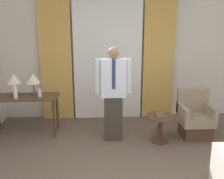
% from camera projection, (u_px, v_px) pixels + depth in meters
% --- Properties ---
extents(wall_back, '(10.00, 0.06, 2.70)m').
position_uv_depth(wall_back, '(107.00, 57.00, 5.46)').
color(wall_back, silver).
rests_on(wall_back, ground_plane).
extents(curtain_sheer_center, '(1.46, 0.06, 2.58)m').
position_uv_depth(curtain_sheer_center, '(108.00, 60.00, 5.35)').
color(curtain_sheer_center, white).
rests_on(curtain_sheer_center, ground_plane).
extents(curtain_drape_left, '(0.66, 0.06, 2.58)m').
position_uv_depth(curtain_drape_left, '(56.00, 61.00, 5.28)').
color(curtain_drape_left, gold).
rests_on(curtain_drape_left, ground_plane).
extents(curtain_drape_right, '(0.66, 0.06, 2.58)m').
position_uv_depth(curtain_drape_right, '(158.00, 60.00, 5.41)').
color(curtain_drape_right, gold).
rests_on(curtain_drape_right, ground_plane).
extents(desk, '(1.27, 0.53, 0.74)m').
position_uv_depth(desk, '(24.00, 102.00, 4.63)').
color(desk, '#4C3323').
rests_on(desk, ground_plane).
extents(table_lamp_left, '(0.27, 0.27, 0.41)m').
position_uv_depth(table_lamp_left, '(14.00, 79.00, 4.63)').
color(table_lamp_left, '#4C4238').
rests_on(table_lamp_left, desk).
extents(table_lamp_right, '(0.27, 0.27, 0.41)m').
position_uv_depth(table_lamp_right, '(33.00, 79.00, 4.65)').
color(table_lamp_right, '#4C4238').
rests_on(table_lamp_right, desk).
extents(bottle_near_edge, '(0.07, 0.07, 0.16)m').
position_uv_depth(bottle_near_edge, '(40.00, 93.00, 4.55)').
color(bottle_near_edge, silver).
rests_on(bottle_near_edge, desk).
extents(bottle_by_lamp, '(0.08, 0.08, 0.28)m').
position_uv_depth(bottle_by_lamp, '(15.00, 92.00, 4.43)').
color(bottle_by_lamp, silver).
rests_on(bottle_by_lamp, desk).
extents(person, '(0.63, 0.21, 1.66)m').
position_uv_depth(person, '(113.00, 91.00, 4.32)').
color(person, '#38332D').
rests_on(person, ground_plane).
extents(armchair, '(0.58, 0.54, 0.86)m').
position_uv_depth(armchair, '(195.00, 119.00, 4.59)').
color(armchair, '#4C3323').
rests_on(armchair, ground_plane).
extents(side_table, '(0.52, 0.52, 0.48)m').
position_uv_depth(side_table, '(160.00, 124.00, 4.36)').
color(side_table, '#4C3323').
rests_on(side_table, ground_plane).
extents(book, '(0.16, 0.25, 0.03)m').
position_uv_depth(book, '(161.00, 116.00, 4.30)').
color(book, brown).
rests_on(book, side_table).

